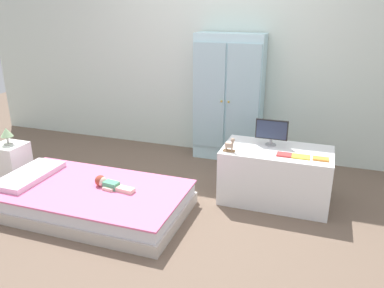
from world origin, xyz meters
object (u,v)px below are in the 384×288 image
Objects in this scene: tv_stand at (275,175)px; bed at (91,199)px; book_red at (284,155)px; tv_monitor at (272,131)px; rocking_horse_toy at (230,145)px; book_yellow at (301,157)px; table_lamp at (6,133)px; doll at (107,183)px; wardrobe at (228,98)px; book_orange at (321,159)px; nightstand at (12,163)px.

bed is at bearing -154.17° from tv_stand.
tv_monitor is at bearing 124.79° from book_red.
book_yellow is at bearing 6.05° from rocking_horse_toy.
tv_stand is at bearing 10.39° from table_lamp.
book_red is (0.15, -0.21, -0.13)m from tv_monitor.
doll is 1.54m from tv_monitor.
bed is 1.19m from table_lamp.
tv_monitor reaches higher than doll.
wardrobe is 1.21m from tv_stand.
rocking_horse_toy is (-0.31, -0.28, -0.08)m from tv_monitor.
book_orange reaches higher than bed.
tv_stand is 0.41m from tv_monitor.
wardrobe is (1.90, 1.36, 0.19)m from table_lamp.
wardrobe is at bearing 105.16° from rocking_horse_toy.
table_lamp is 2.21m from rocking_horse_toy.
book_red reaches higher than book_yellow.
table_lamp is at bearing -1.79° from nightstand.
tv_stand is 7.41× the size of book_orange.
tv_stand is at bearing -50.59° from tv_monitor.
doll is at bearing -8.97° from nightstand.
doll is at bearing 22.32° from bed.
tv_monitor is at bearing 154.56° from book_orange.
wardrobe is (1.90, 1.36, 0.51)m from nightstand.
tv_monitor reaches higher than nightstand.
table_lamp is 2.81m from book_yellow.
rocking_horse_toy is (2.19, 0.29, 0.04)m from table_lamp.
nightstand is 0.42× the size of tv_stand.
rocking_horse_toy reaches higher than tv_stand.
tv_monitor reaches higher than bed.
doll is at bearing -160.78° from book_yellow.
tv_stand is at bearing 161.99° from book_orange.
tv_monitor reaches higher than book_red.
tv_monitor is at bearing -52.75° from wardrobe.
nightstand is at bearing -169.61° from tv_stand.
book_red is at bearing 7.56° from nightstand.
doll is 3.11× the size of book_red.
rocking_horse_toy is at bearing -172.15° from book_red.
wardrobe reaches higher than book_red.
rocking_horse_toy is (0.97, 0.48, 0.30)m from doll.
book_yellow reaches higher than nightstand.
table_lamp reaches higher than bed.
book_red is at bearing -55.21° from tv_monitor.
nightstand is 0.32m from table_lamp.
bed is 1.90m from wardrobe.
bed is 4.27× the size of doll.
wardrobe is at bearing 126.75° from book_red.
book_yellow is (1.56, 0.55, 0.25)m from doll.
book_yellow is at bearing 180.00° from book_orange.
book_orange is (2.95, 0.35, 0.31)m from nightstand.
book_orange is at bearing 17.54° from doll.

